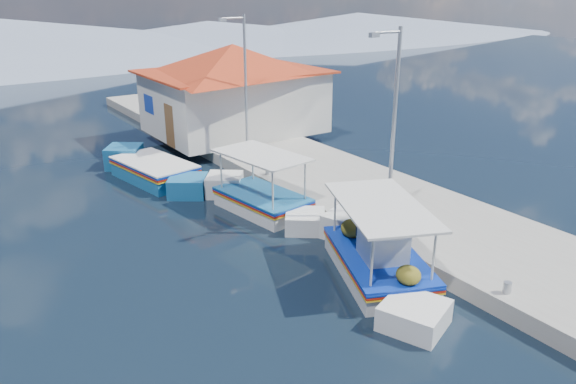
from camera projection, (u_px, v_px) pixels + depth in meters
ground at (309, 303)px, 14.01m from camera, size 160.00×160.00×0.00m
quay at (340, 184)px, 21.67m from camera, size 5.00×44.00×0.50m
bollards at (308, 191)px, 19.84m from camera, size 0.20×17.20×0.30m
main_caique at (376, 260)px, 15.25m from camera, size 3.86×6.56×2.35m
caique_green_canopy at (261, 201)px, 19.69m from camera, size 2.44×6.25×2.36m
caique_blue_hull at (154, 172)px, 22.86m from camera, size 2.80×6.79×1.23m
harbor_building at (234, 87)px, 27.92m from camera, size 10.49×10.49×4.40m
lamp_post_near at (392, 118)px, 16.58m from camera, size 1.21×0.14×6.00m
lamp_post_far at (244, 79)px, 23.55m from camera, size 1.21×0.14×6.00m
mountain_ridge at (55, 40)px, 60.14m from camera, size 171.40×96.00×5.50m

